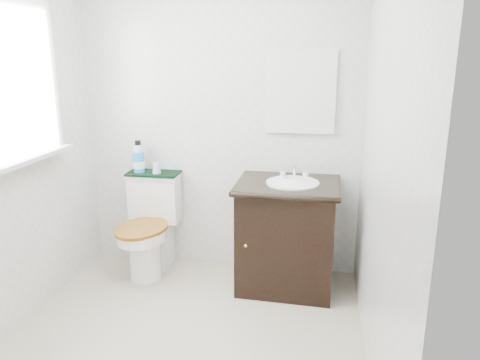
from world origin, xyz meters
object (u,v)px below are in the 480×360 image
(trash_bin, at_px, (271,254))
(mouthwash_bottle, at_px, (139,158))
(cup, at_px, (157,168))
(vanity, at_px, (288,232))
(toilet, at_px, (151,230))

(trash_bin, height_order, mouthwash_bottle, mouthwash_bottle)
(cup, bearing_deg, trash_bin, 2.50)
(vanity, xyz_separation_m, mouthwash_bottle, (-1.22, 0.17, 0.48))
(mouthwash_bottle, xyz_separation_m, cup, (0.15, -0.02, -0.08))
(vanity, relative_size, trash_bin, 2.91)
(vanity, bearing_deg, toilet, 176.62)
(toilet, height_order, mouthwash_bottle, mouthwash_bottle)
(mouthwash_bottle, distance_m, cup, 0.17)
(vanity, relative_size, mouthwash_bottle, 3.58)
(trash_bin, bearing_deg, toilet, -172.27)
(trash_bin, bearing_deg, cup, -177.50)
(toilet, height_order, trash_bin, toilet)
(toilet, xyz_separation_m, vanity, (1.11, -0.07, 0.09))
(vanity, bearing_deg, cup, 171.67)
(vanity, distance_m, mouthwash_bottle, 1.33)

